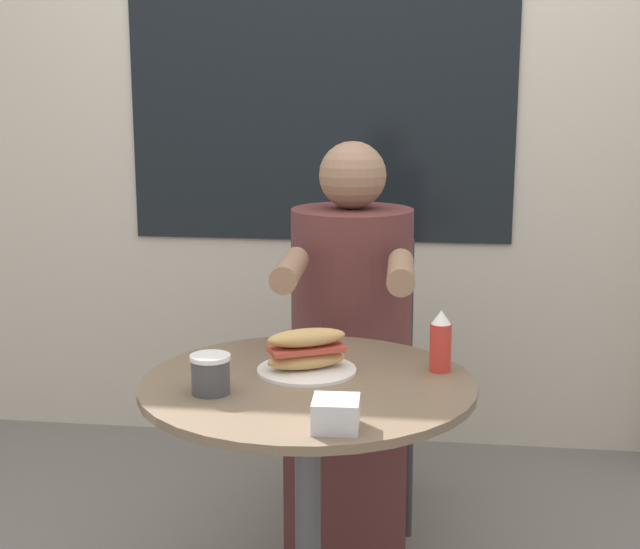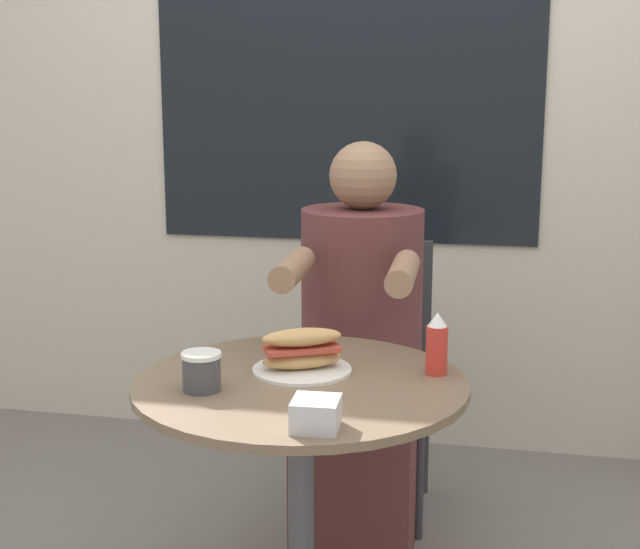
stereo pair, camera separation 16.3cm
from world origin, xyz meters
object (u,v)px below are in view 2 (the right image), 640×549
(cafe_table, at_px, (301,458))
(drink_cup, at_px, (202,371))
(diner_chair, at_px, (375,349))
(seated_diner, at_px, (360,381))
(condiment_bottle, at_px, (437,344))
(sandwich_on_plate, at_px, (302,354))

(cafe_table, height_order, drink_cup, drink_cup)
(diner_chair, relative_size, drink_cup, 9.98)
(seated_diner, bearing_deg, drink_cup, 68.43)
(seated_diner, height_order, drink_cup, seated_diner)
(seated_diner, bearing_deg, condiment_bottle, 116.58)
(diner_chair, xyz_separation_m, condiment_bottle, (0.26, -0.80, 0.26))
(diner_chair, bearing_deg, cafe_table, 85.35)
(sandwich_on_plate, relative_size, drink_cup, 2.64)
(sandwich_on_plate, bearing_deg, diner_chair, 86.76)
(condiment_bottle, bearing_deg, seated_diner, 118.94)
(cafe_table, height_order, seated_diner, seated_diner)
(cafe_table, xyz_separation_m, diner_chair, (0.04, 0.91, -0.00))
(seated_diner, xyz_separation_m, sandwich_on_plate, (-0.05, -0.50, 0.23))
(condiment_bottle, bearing_deg, cafe_table, -159.35)
(drink_cup, bearing_deg, cafe_table, 29.56)
(cafe_table, height_order, sandwich_on_plate, sandwich_on_plate)
(cafe_table, relative_size, seated_diner, 0.62)
(seated_diner, relative_size, drink_cup, 13.91)
(seated_diner, relative_size, condiment_bottle, 8.36)
(diner_chair, xyz_separation_m, seated_diner, (0.01, -0.35, 0.01))
(cafe_table, bearing_deg, seated_diner, 85.79)
(sandwich_on_plate, height_order, drink_cup, sandwich_on_plate)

